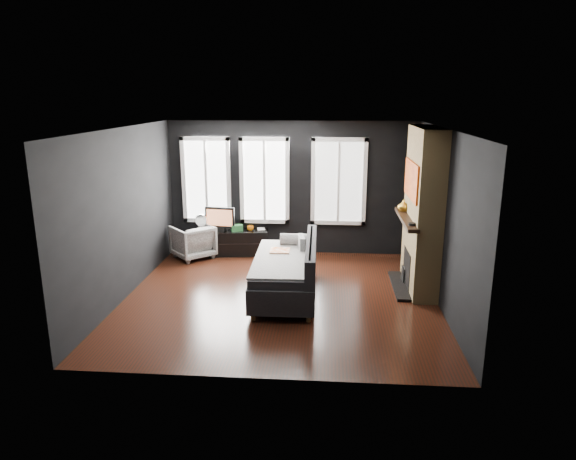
# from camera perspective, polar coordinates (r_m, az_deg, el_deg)

# --- Properties ---
(floor) EXTENTS (5.00, 5.00, 0.00)m
(floor) POSITION_cam_1_polar(r_m,az_deg,el_deg) (8.43, -0.85, -7.42)
(floor) COLOR black
(floor) RESTS_ON ground
(ceiling) EXTENTS (5.00, 5.00, 0.00)m
(ceiling) POSITION_cam_1_polar(r_m,az_deg,el_deg) (7.82, -0.92, 11.21)
(ceiling) COLOR white
(ceiling) RESTS_ON ground
(wall_back) EXTENTS (5.00, 0.02, 2.70)m
(wall_back) POSITION_cam_1_polar(r_m,az_deg,el_deg) (10.46, 0.41, 4.67)
(wall_back) COLOR black
(wall_back) RESTS_ON ground
(wall_left) EXTENTS (0.02, 5.00, 2.70)m
(wall_left) POSITION_cam_1_polar(r_m,az_deg,el_deg) (8.62, -17.68, 1.77)
(wall_left) COLOR black
(wall_left) RESTS_ON ground
(wall_right) EXTENTS (0.02, 5.00, 2.70)m
(wall_right) POSITION_cam_1_polar(r_m,az_deg,el_deg) (8.18, 16.84, 1.16)
(wall_right) COLOR black
(wall_right) RESTS_ON ground
(windows) EXTENTS (4.00, 0.16, 1.76)m
(windows) POSITION_cam_1_polar(r_m,az_deg,el_deg) (10.33, -2.13, 10.29)
(windows) COLOR white
(windows) RESTS_ON wall_back
(fireplace) EXTENTS (0.70, 1.62, 2.70)m
(fireplace) POSITION_cam_1_polar(r_m,az_deg,el_deg) (8.71, 14.75, 2.12)
(fireplace) COLOR #93724C
(fireplace) RESTS_ON floor
(sofa) EXTENTS (1.13, 2.21, 0.94)m
(sofa) POSITION_cam_1_polar(r_m,az_deg,el_deg) (8.32, -0.32, -4.26)
(sofa) COLOR #27272A
(sofa) RESTS_ON floor
(stripe_pillow) EXTENTS (0.15, 0.39, 0.38)m
(stripe_pillow) POSITION_cam_1_polar(r_m,az_deg,el_deg) (8.74, 1.49, -1.89)
(stripe_pillow) COLOR gray
(stripe_pillow) RESTS_ON sofa
(armchair) EXTENTS (0.98, 0.98, 0.74)m
(armchair) POSITION_cam_1_polar(r_m,az_deg,el_deg) (10.47, -10.53, -1.08)
(armchair) COLOR silver
(armchair) RESTS_ON floor
(media_console) EXTENTS (1.52, 0.66, 0.50)m
(media_console) POSITION_cam_1_polar(r_m,az_deg,el_deg) (10.61, -6.18, -1.36)
(media_console) COLOR black
(media_console) RESTS_ON floor
(monitor) EXTENTS (0.64, 0.22, 0.56)m
(monitor) POSITION_cam_1_polar(r_m,az_deg,el_deg) (10.48, -7.58, 1.40)
(monitor) COLOR black
(monitor) RESTS_ON media_console
(desk_fan) EXTENTS (0.29, 0.29, 0.36)m
(desk_fan) POSITION_cam_1_polar(r_m,az_deg,el_deg) (10.55, -9.59, 0.85)
(desk_fan) COLOR gray
(desk_fan) RESTS_ON media_console
(mug) EXTENTS (0.16, 0.15, 0.13)m
(mug) POSITION_cam_1_polar(r_m,az_deg,el_deg) (10.47, -4.21, 0.27)
(mug) COLOR orange
(mug) RESTS_ON media_console
(book) EXTENTS (0.15, 0.05, 0.21)m
(book) POSITION_cam_1_polar(r_m,az_deg,el_deg) (10.55, -3.42, 0.61)
(book) COLOR #B9B194
(book) RESTS_ON media_console
(storage_box) EXTENTS (0.27, 0.21, 0.13)m
(storage_box) POSITION_cam_1_polar(r_m,az_deg,el_deg) (10.49, -5.70, 0.24)
(storage_box) COLOR #2A7035
(storage_box) RESTS_ON media_console
(mantel_vase) EXTENTS (0.23, 0.24, 0.20)m
(mantel_vase) POSITION_cam_1_polar(r_m,az_deg,el_deg) (9.11, 12.72, 2.65)
(mantel_vase) COLOR gold
(mantel_vase) RESTS_ON fireplace
(mantel_clock) EXTENTS (0.13, 0.13, 0.04)m
(mantel_clock) POSITION_cam_1_polar(r_m,az_deg,el_deg) (8.16, 13.63, 0.63)
(mantel_clock) COLOR black
(mantel_clock) RESTS_ON fireplace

